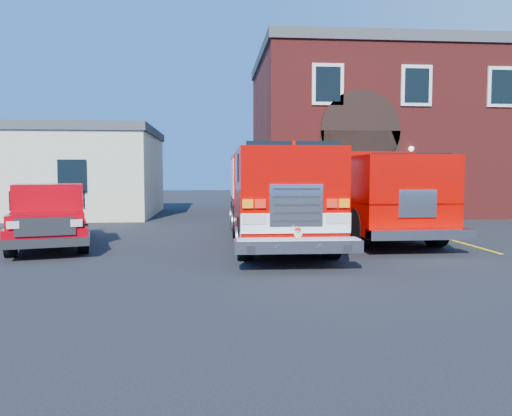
{
  "coord_description": "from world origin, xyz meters",
  "views": [
    {
      "loc": [
        -0.97,
        -12.82,
        2.12
      ],
      "look_at": [
        0.0,
        -1.2,
        1.3
      ],
      "focal_mm": 35.0,
      "sensor_mm": 36.0,
      "label": 1
    }
  ],
  "objects": [
    {
      "name": "parking_stripe_mid",
      "position": [
        6.5,
        4.0,
        0.0
      ],
      "size": [
        0.12,
        3.0,
        0.01
      ],
      "primitive_type": "cube",
      "color": "yellow",
      "rests_on": "ground"
    },
    {
      "name": "fire_station",
      "position": [
        8.99,
        13.98,
        4.25
      ],
      "size": [
        15.2,
        10.2,
        8.45
      ],
      "color": "maroon",
      "rests_on": "ground"
    },
    {
      "name": "parking_stripe_near",
      "position": [
        6.5,
        1.0,
        0.0
      ],
      "size": [
        0.12,
        3.0,
        0.01
      ],
      "primitive_type": "cube",
      "color": "yellow",
      "rests_on": "ground"
    },
    {
      "name": "pickup_truck",
      "position": [
        -5.75,
        2.05,
        0.86
      ],
      "size": [
        3.4,
        5.86,
        1.81
      ],
      "color": "black",
      "rests_on": "ground"
    },
    {
      "name": "parking_stripe_far",
      "position": [
        6.5,
        7.0,
        0.0
      ],
      "size": [
        0.12,
        3.0,
        0.01
      ],
      "primitive_type": "cube",
      "color": "yellow",
      "rests_on": "ground"
    },
    {
      "name": "ground",
      "position": [
        0.0,
        0.0,
        0.0
      ],
      "size": [
        100.0,
        100.0,
        0.0
      ],
      "primitive_type": "plane",
      "color": "black",
      "rests_on": "ground"
    },
    {
      "name": "fire_engine",
      "position": [
        0.85,
        2.32,
        1.49
      ],
      "size": [
        2.73,
        9.33,
        2.87
      ],
      "color": "black",
      "rests_on": "ground"
    },
    {
      "name": "secondary_truck",
      "position": [
        4.17,
        3.85,
        1.53
      ],
      "size": [
        2.89,
        8.72,
        2.81
      ],
      "color": "black",
      "rests_on": "ground"
    },
    {
      "name": "side_building",
      "position": [
        -9.0,
        13.0,
        2.2
      ],
      "size": [
        10.2,
        8.2,
        4.35
      ],
      "color": "beige",
      "rests_on": "ground"
    }
  ]
}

